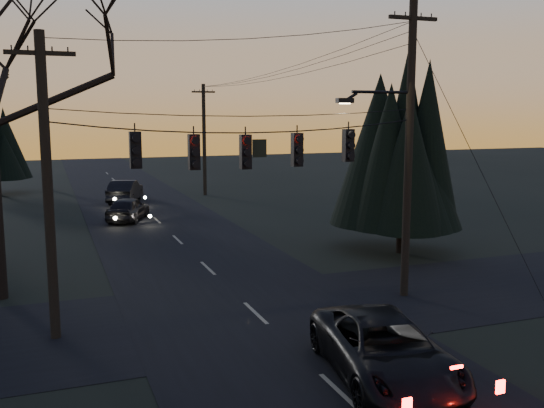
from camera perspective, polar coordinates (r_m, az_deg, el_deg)
name	(u,v)px	position (r m, az deg, el deg)	size (l,w,h in m)	color
main_road	(186,248)	(28.90, -8.06, -4.14)	(8.00, 120.00, 0.02)	black
cross_road	(255,313)	(19.60, -1.56, -10.24)	(60.00, 7.00, 0.02)	black
utility_pole_right	(404,295)	(21.93, 12.30, -8.40)	(5.00, 0.30, 10.00)	black
utility_pole_left	(56,338)	(18.66, -19.66, -11.78)	(1.80, 0.30, 8.50)	black
utility_pole_far_r	(205,195)	(47.41, -6.32, 0.86)	(1.80, 0.30, 8.50)	black
utility_pole_far_l	(47,189)	(53.92, -20.40, 1.30)	(0.30, 0.30, 8.00)	black
span_signal_assembly	(247,149)	(18.51, -2.34, 5.15)	(11.50, 0.44, 1.61)	black
evergreen_right	(403,151)	(27.71, 12.23, 4.89)	(4.60, 4.60, 8.09)	black
suv_near	(385,350)	(15.04, 10.56, -13.38)	(2.47, 5.36, 1.49)	black
sedan_oncoming_a	(128,209)	(36.71, -13.40, -0.45)	(1.69, 4.19, 1.43)	black
sedan_oncoming_b	(125,191)	(44.35, -13.65, 1.17)	(1.68, 4.83, 1.59)	black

